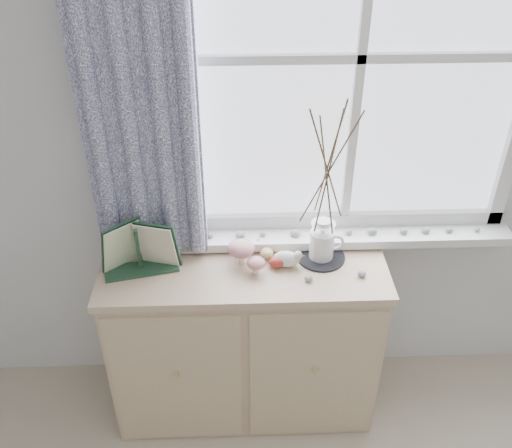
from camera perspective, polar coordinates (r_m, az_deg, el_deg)
name	(u,v)px	position (r m, az deg, el deg)	size (l,w,h in m)	color
sideboard	(245,339)	(2.66, -1.13, -11.46)	(1.20, 0.45, 0.85)	#CEAC90
botanical_book	(138,251)	(2.31, -11.76, -2.69)	(0.35, 0.13, 0.24)	#1C3B28
toadstool_cluster	(245,253)	(2.35, -1.12, -2.87)	(0.16, 0.17, 0.11)	white
wooden_eggs	(267,253)	(2.41, 1.08, -2.88)	(0.14, 0.17, 0.07)	tan
songbird_figurine	(287,258)	(2.36, 3.08, -3.43)	(0.15, 0.07, 0.08)	silver
crocheted_doily	(321,257)	(2.44, 6.49, -3.27)	(0.21, 0.21, 0.01)	black
twig_pitcher	(328,166)	(2.20, 7.23, 5.77)	(0.29, 0.29, 0.77)	silver
sideboard_pebbles	(317,263)	(2.39, 6.10, -3.94)	(0.34, 0.23, 0.02)	#98989B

